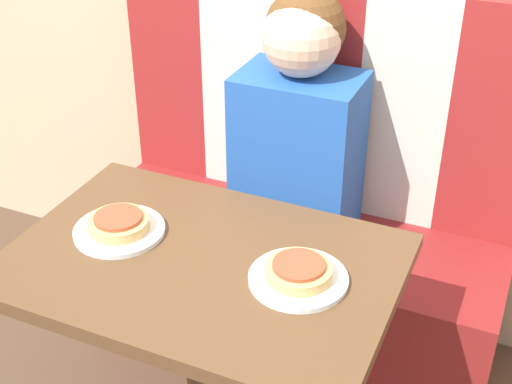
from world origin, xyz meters
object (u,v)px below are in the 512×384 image
person (300,117)px  plate_left (119,231)px  pizza_left (118,223)px  pizza_right (299,270)px  plate_right (298,279)px

person → plate_left: bearing=-110.8°
pizza_left → pizza_right: bearing=0.0°
person → plate_right: size_ratio=3.40×
person → pizza_right: bearing=-69.2°
person → pizza_left: 0.62m
plate_left → plate_right: bearing=0.0°
plate_right → pizza_right: pizza_right is taller
plate_right → pizza_left: (-0.44, -0.00, 0.02)m
person → plate_left: (-0.22, -0.58, -0.08)m
person → plate_right: bearing=-69.2°
plate_right → person: bearing=110.8°
plate_right → pizza_left: bearing=-180.0°
plate_left → pizza_right: bearing=-0.0°
plate_left → pizza_left: pizza_left is taller
plate_left → plate_right: (0.44, 0.00, 0.00)m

